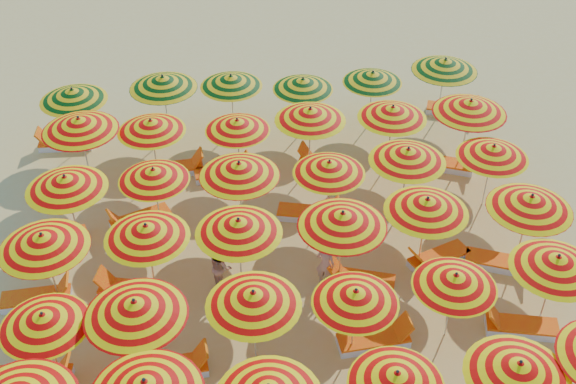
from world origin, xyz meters
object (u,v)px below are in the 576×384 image
(umbrella_7, at_px, (135,308))
(umbrella_9, at_px, (356,296))
(umbrella_24, at_px, (79,124))
(lounger_15, at_px, (139,220))
(umbrella_28, at_px, (393,112))
(umbrella_12, at_px, (43,241))
(lounger_17, at_px, (177,168))
(umbrella_17, at_px, (531,202))
(umbrella_29, at_px, (470,107))
(lounger_14, at_px, (55,243))
(umbrella_18, at_px, (66,183))
(lounger_7, at_px, (375,340))
(umbrella_6, at_px, (44,320))
(lounger_6, at_px, (173,368))
(lounger_5, at_px, (36,377))
(lounger_22, at_px, (453,110))
(umbrella_26, at_px, (237,125))
(lounger_19, at_px, (325,163))
(lounger_20, at_px, (447,164))
(umbrella_15, at_px, (343,219))
(lounger_11, at_px, (360,280))
(umbrella_21, at_px, (329,167))
(umbrella_31, at_px, (163,82))
(umbrella_33, at_px, (303,84))
(umbrella_20, at_px, (239,169))
(umbrella_4, at_px, (519,369))
(umbrella_8, at_px, (253,299))
(lounger_12, at_px, (437,258))
(umbrella_23, at_px, (493,151))
(umbrella_14, at_px, (239,226))
(lounger_13, at_px, (500,262))
(umbrella_32, at_px, (231,81))
(lounger_9, at_px, (38,298))
(beachgoer_a, at_px, (325,264))
(umbrella_30, at_px, (73,95))
(lounger_16, at_px, (309,213))
(umbrella_25, at_px, (151,126))
(lounger_21, at_px, (64,143))
(umbrella_10, at_px, (455,280))
(umbrella_11, at_px, (557,263))
(umbrella_13, at_px, (146,231))
(lounger_10, at_px, (131,290))
(lounger_8, at_px, (520,326))
(beachgoer_b, at_px, (221,266))
(lounger_18, at_px, (224,172))
(umbrella_22, at_px, (408,155))

(umbrella_7, relative_size, umbrella_9, 1.17)
(umbrella_24, bearing_deg, lounger_15, -54.51)
(umbrella_28, bearing_deg, umbrella_12, -153.59)
(lounger_17, bearing_deg, umbrella_17, -34.59)
(umbrella_29, xyz_separation_m, lounger_14, (-12.25, -2.47, -1.95))
(umbrella_18, distance_m, lounger_7, 8.90)
(umbrella_6, xyz_separation_m, lounger_6, (2.56, -0.26, -1.68))
(lounger_5, distance_m, lounger_22, 16.20)
(umbrella_26, height_order, lounger_19, umbrella_26)
(lounger_7, height_order, lounger_20, same)
(umbrella_15, height_order, lounger_14, umbrella_15)
(lounger_11, bearing_deg, umbrella_21, -62.51)
(umbrella_6, distance_m, umbrella_31, 9.93)
(umbrella_31, distance_m, umbrella_33, 4.48)
(umbrella_9, xyz_separation_m, umbrella_20, (-2.24, 4.76, 0.21))
(umbrella_26, height_order, lounger_5, umbrella_26)
(umbrella_4, distance_m, umbrella_8, 5.60)
(umbrella_17, bearing_deg, lounger_17, 150.24)
(umbrella_20, relative_size, lounger_7, 1.64)
(lounger_6, bearing_deg, umbrella_7, 164.61)
(lounger_12, bearing_deg, lounger_6, 0.58)
(umbrella_20, bearing_deg, umbrella_12, -154.44)
(umbrella_23, distance_m, umbrella_26, 7.40)
(umbrella_14, distance_m, umbrella_20, 2.29)
(umbrella_15, distance_m, lounger_13, 4.75)
(umbrella_32, bearing_deg, lounger_17, -130.83)
(umbrella_15, xyz_separation_m, umbrella_17, (4.84, 0.14, -0.05))
(umbrella_24, bearing_deg, lounger_12, -26.56)
(lounger_9, bearing_deg, lounger_20, 16.66)
(beachgoer_a, bearing_deg, lounger_17, -28.26)
(umbrella_30, bearing_deg, umbrella_15, -44.37)
(umbrella_17, relative_size, umbrella_20, 0.92)
(lounger_16, bearing_deg, umbrella_25, 164.93)
(lounger_21, bearing_deg, umbrella_10, 139.56)
(umbrella_30, relative_size, lounger_12, 1.47)
(umbrella_32, xyz_separation_m, lounger_12, (5.01, -7.15, -1.75))
(lounger_17, height_order, lounger_22, same)
(umbrella_9, height_order, lounger_6, umbrella_9)
(umbrella_11, relative_size, umbrella_31, 1.13)
(lounger_17, bearing_deg, lounger_12, -40.44)
(umbrella_13, height_order, lounger_22, umbrella_13)
(umbrella_4, relative_size, lounger_10, 1.41)
(lounger_21, bearing_deg, lounger_8, 143.94)
(umbrella_21, bearing_deg, umbrella_25, 151.38)
(umbrella_13, xyz_separation_m, umbrella_31, (0.30, 7.15, 0.08))
(umbrella_32, bearing_deg, lounger_8, -56.96)
(beachgoer_a, bearing_deg, beachgoer_b, 21.29)
(umbrella_12, xyz_separation_m, lounger_18, (4.40, 4.80, -1.88))
(umbrella_12, bearing_deg, umbrella_8, -26.65)
(umbrella_22, xyz_separation_m, lounger_10, (-7.65, -2.43, -1.86))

